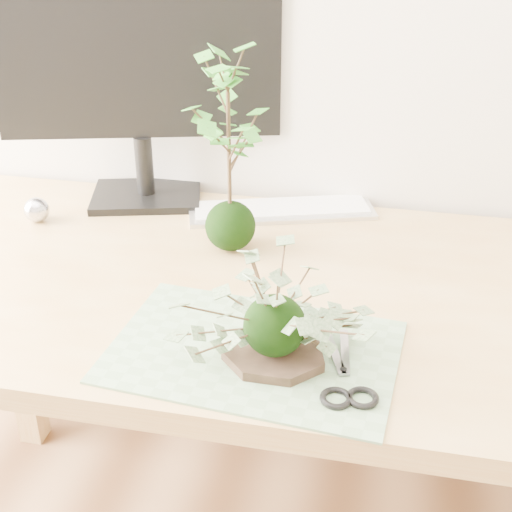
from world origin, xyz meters
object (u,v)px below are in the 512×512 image
desk (292,329)px  monitor (138,63)px  maple_kokedama (228,105)px  keyboard (281,210)px  ivy_kokedama (275,300)px

desk → monitor: 0.60m
desk → maple_kokedama: maple_kokedama is taller
keyboard → ivy_kokedama: bearing=-99.2°
ivy_kokedama → maple_kokedama: bearing=113.7°
maple_kokedama → desk: bearing=-38.9°
maple_kokedama → keyboard: bearing=69.3°
maple_kokedama → monitor: monitor is taller
monitor → keyboard: bearing=-18.4°
monitor → maple_kokedama: bearing=-54.7°
keyboard → monitor: size_ratio=0.71×
ivy_kokedama → desk: bearing=91.9°
desk → keyboard: size_ratio=4.06×
desk → monitor: (-0.36, 0.30, 0.38)m
keyboard → monitor: monitor is taller
ivy_kokedama → monitor: bearing=125.8°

